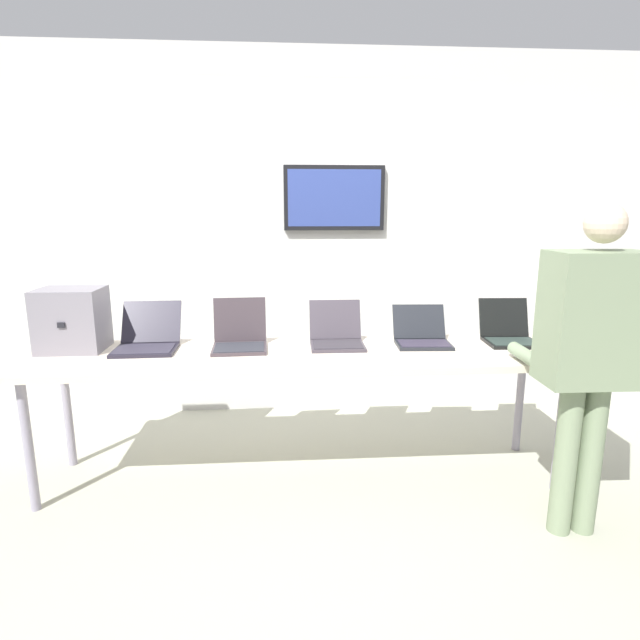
{
  "coord_description": "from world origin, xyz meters",
  "views": [
    {
      "loc": [
        -0.1,
        -2.83,
        1.58
      ],
      "look_at": [
        0.1,
        -0.04,
        0.98
      ],
      "focal_mm": 28.64,
      "sensor_mm": 36.0,
      "label": 1
    }
  ],
  "objects": [
    {
      "name": "back_wall",
      "position": [
        0.01,
        1.13,
        1.37
      ],
      "size": [
        8.0,
        0.11,
        2.73
      ],
      "color": "silver",
      "rests_on": "ground"
    },
    {
      "name": "laptop_station_0",
      "position": [
        -0.9,
        0.15,
        0.84
      ],
      "size": [
        0.35,
        0.41,
        0.25
      ],
      "color": "#221F2A",
      "rests_on": "workbench"
    },
    {
      "name": "paper_sheet",
      "position": [
        1.03,
        -0.17,
        0.78
      ],
      "size": [
        0.24,
        0.32,
        0.0
      ],
      "color": "white",
      "rests_on": "workbench"
    },
    {
      "name": "laptop_station_1",
      "position": [
        -0.36,
        0.13,
        0.85
      ],
      "size": [
        0.32,
        0.32,
        0.28
      ],
      "color": "#3C3338",
      "rests_on": "workbench"
    },
    {
      "name": "person",
      "position": [
        1.33,
        -0.62,
        0.97
      ],
      "size": [
        0.45,
        0.59,
        1.61
      ],
      "color": "gray",
      "rests_on": "ground"
    },
    {
      "name": "laptop_station_3",
      "position": [
        0.74,
        0.14,
        0.83
      ],
      "size": [
        0.34,
        0.35,
        0.22
      ],
      "color": "black",
      "rests_on": "workbench"
    },
    {
      "name": "laptop_station_2",
      "position": [
        0.22,
        0.15,
        0.84
      ],
      "size": [
        0.32,
        0.36,
        0.25
      ],
      "color": "#3C363E",
      "rests_on": "workbench"
    },
    {
      "name": "ground",
      "position": [
        0.0,
        0.0,
        -0.02
      ],
      "size": [
        8.0,
        8.0,
        0.04
      ],
      "primitive_type": "cube",
      "color": "#A3A390"
    },
    {
      "name": "workbench",
      "position": [
        0.0,
        0.0,
        0.73
      ],
      "size": [
        3.1,
        0.7,
        0.78
      ],
      "color": "beige",
      "rests_on": "ground"
    },
    {
      "name": "laptop_station_4",
      "position": [
        1.29,
        0.14,
        0.84
      ],
      "size": [
        0.32,
        0.35,
        0.25
      ],
      "color": "black",
      "rests_on": "workbench"
    },
    {
      "name": "equipment_box",
      "position": [
        -1.32,
        0.15,
        0.96
      ],
      "size": [
        0.35,
        0.3,
        0.36
      ],
      "color": "slate",
      "rests_on": "workbench"
    }
  ]
}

